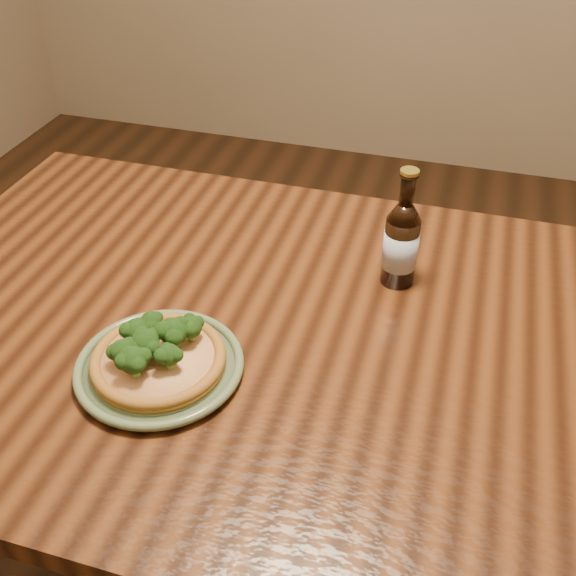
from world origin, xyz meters
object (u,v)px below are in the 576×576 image
(beer_bottle, at_px, (401,243))
(plate, at_px, (160,366))
(table, at_px, (346,383))
(pizza, at_px, (157,355))

(beer_bottle, bearing_deg, plate, -148.69)
(table, height_order, pizza, pizza)
(beer_bottle, bearing_deg, table, -120.03)
(table, distance_m, beer_bottle, 0.25)
(table, height_order, beer_bottle, beer_bottle)
(table, relative_size, beer_bottle, 7.43)
(plate, xyz_separation_m, beer_bottle, (0.30, 0.32, 0.07))
(table, bearing_deg, beer_bottle, 75.59)
(plate, height_order, pizza, pizza)
(table, xyz_separation_m, pizza, (-0.26, -0.14, 0.12))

